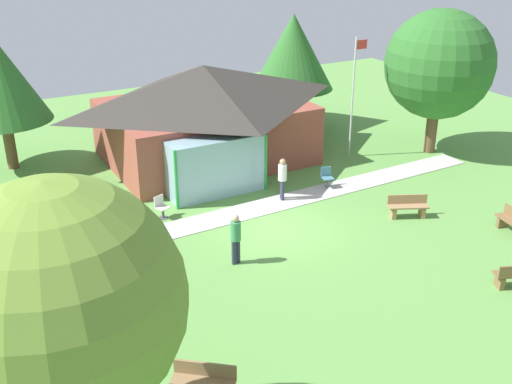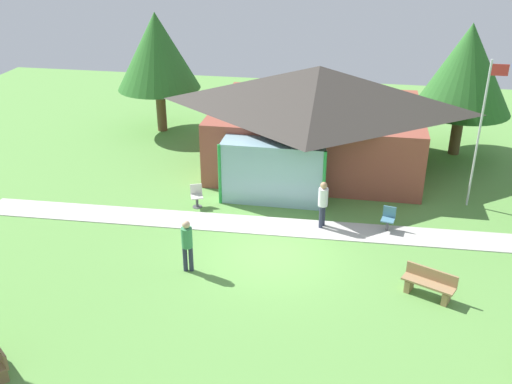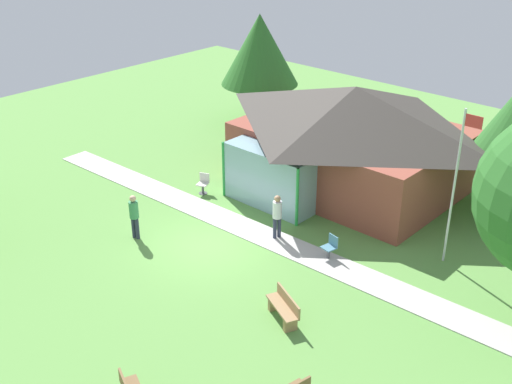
{
  "view_description": "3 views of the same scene",
  "coord_description": "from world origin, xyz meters",
  "px_view_note": "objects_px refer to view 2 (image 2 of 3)",
  "views": [
    {
      "loc": [
        -10.14,
        -16.95,
        10.21
      ],
      "look_at": [
        -0.1,
        1.3,
        0.96
      ],
      "focal_mm": 43.11,
      "sensor_mm": 36.0,
      "label": 1
    },
    {
      "loc": [
        2.36,
        -16.03,
        9.95
      ],
      "look_at": [
        -0.8,
        1.57,
        1.39
      ],
      "focal_mm": 40.64,
      "sensor_mm": 36.0,
      "label": 2
    },
    {
      "loc": [
        14.68,
        -13.64,
        11.89
      ],
      "look_at": [
        0.11,
        2.37,
        1.31
      ],
      "focal_mm": 44.79,
      "sensor_mm": 36.0,
      "label": 3
    }
  ],
  "objects_px": {
    "tree_behind_pavilion_left": "(157,51)",
    "patio_chair_lawn_spare": "(388,220)",
    "bench_mid_right": "(429,284)",
    "tree_behind_pavilion_right": "(467,69)",
    "visitor_on_path": "(323,201)",
    "patio_chair_west": "(197,196)",
    "flagpole": "(481,129)",
    "pavilion": "(316,116)",
    "visitor_strolling_lawn": "(187,242)"
  },
  "relations": [
    {
      "from": "tree_behind_pavilion_left",
      "to": "patio_chair_lawn_spare",
      "type": "bearing_deg",
      "value": -37.89
    },
    {
      "from": "bench_mid_right",
      "to": "patio_chair_lawn_spare",
      "type": "xyz_separation_m",
      "value": [
        -1.05,
        3.75,
        0.01
      ]
    },
    {
      "from": "tree_behind_pavilion_left",
      "to": "tree_behind_pavilion_right",
      "type": "xyz_separation_m",
      "value": [
        14.26,
        -0.7,
        -0.06
      ]
    },
    {
      "from": "bench_mid_right",
      "to": "visitor_on_path",
      "type": "distance_m",
      "value": 4.91
    },
    {
      "from": "patio_chair_lawn_spare",
      "to": "patio_chair_west",
      "type": "distance_m",
      "value": 7.06
    },
    {
      "from": "tree_behind_pavilion_left",
      "to": "tree_behind_pavilion_right",
      "type": "distance_m",
      "value": 14.28
    },
    {
      "from": "patio_chair_west",
      "to": "visitor_on_path",
      "type": "height_order",
      "value": "visitor_on_path"
    },
    {
      "from": "flagpole",
      "to": "tree_behind_pavilion_left",
      "type": "xyz_separation_m",
      "value": [
        -14.13,
        6.1,
        0.95
      ]
    },
    {
      "from": "pavilion",
      "to": "visitor_on_path",
      "type": "distance_m",
      "value": 5.73
    },
    {
      "from": "patio_chair_lawn_spare",
      "to": "patio_chair_west",
      "type": "height_order",
      "value": "same"
    },
    {
      "from": "visitor_strolling_lawn",
      "to": "tree_behind_pavilion_left",
      "type": "distance_m",
      "value": 13.59
    },
    {
      "from": "visitor_on_path",
      "to": "tree_behind_pavilion_right",
      "type": "height_order",
      "value": "tree_behind_pavilion_right"
    },
    {
      "from": "visitor_strolling_lawn",
      "to": "pavilion",
      "type": "bearing_deg",
      "value": -120.73
    },
    {
      "from": "visitor_strolling_lawn",
      "to": "tree_behind_pavilion_right",
      "type": "height_order",
      "value": "tree_behind_pavilion_right"
    },
    {
      "from": "visitor_strolling_lawn",
      "to": "visitor_on_path",
      "type": "distance_m",
      "value": 5.2
    },
    {
      "from": "patio_chair_lawn_spare",
      "to": "visitor_strolling_lawn",
      "type": "distance_m",
      "value": 7.17
    },
    {
      "from": "patio_chair_west",
      "to": "visitor_on_path",
      "type": "relative_size",
      "value": 0.49
    },
    {
      "from": "pavilion",
      "to": "tree_behind_pavilion_left",
      "type": "distance_m",
      "value": 8.84
    },
    {
      "from": "pavilion",
      "to": "patio_chair_west",
      "type": "bearing_deg",
      "value": -130.12
    },
    {
      "from": "patio_chair_west",
      "to": "tree_behind_pavilion_left",
      "type": "bearing_deg",
      "value": -84.26
    },
    {
      "from": "patio_chair_west",
      "to": "visitor_strolling_lawn",
      "type": "height_order",
      "value": "visitor_strolling_lawn"
    },
    {
      "from": "flagpole",
      "to": "bench_mid_right",
      "type": "bearing_deg",
      "value": -107.81
    },
    {
      "from": "patio_chair_west",
      "to": "bench_mid_right",
      "type": "bearing_deg",
      "value": 130.75
    },
    {
      "from": "visitor_strolling_lawn",
      "to": "visitor_on_path",
      "type": "xyz_separation_m",
      "value": [
        3.85,
        3.5,
        0.0
      ]
    },
    {
      "from": "bench_mid_right",
      "to": "visitor_strolling_lawn",
      "type": "distance_m",
      "value": 7.2
    },
    {
      "from": "bench_mid_right",
      "to": "patio_chair_west",
      "type": "relative_size",
      "value": 1.8
    },
    {
      "from": "flagpole",
      "to": "visitor_strolling_lawn",
      "type": "relative_size",
      "value": 3.18
    },
    {
      "from": "bench_mid_right",
      "to": "patio_chair_west",
      "type": "bearing_deg",
      "value": -3.3
    },
    {
      "from": "visitor_strolling_lawn",
      "to": "tree_behind_pavilion_right",
      "type": "distance_m",
      "value": 15.17
    },
    {
      "from": "pavilion",
      "to": "bench_mid_right",
      "type": "distance_m",
      "value": 10.15
    },
    {
      "from": "bench_mid_right",
      "to": "tree_behind_pavilion_left",
      "type": "xyz_separation_m",
      "value": [
        -12.12,
        12.36,
        3.61
      ]
    },
    {
      "from": "patio_chair_west",
      "to": "visitor_strolling_lawn",
      "type": "bearing_deg",
      "value": 81.03
    },
    {
      "from": "tree_behind_pavilion_left",
      "to": "visitor_on_path",
      "type": "bearing_deg",
      "value": -45.03
    },
    {
      "from": "patio_chair_lawn_spare",
      "to": "tree_behind_pavilion_right",
      "type": "height_order",
      "value": "tree_behind_pavilion_right"
    },
    {
      "from": "bench_mid_right",
      "to": "visitor_strolling_lawn",
      "type": "bearing_deg",
      "value": 24.52
    },
    {
      "from": "pavilion",
      "to": "bench_mid_right",
      "type": "height_order",
      "value": "pavilion"
    },
    {
      "from": "bench_mid_right",
      "to": "tree_behind_pavilion_right",
      "type": "height_order",
      "value": "tree_behind_pavilion_right"
    },
    {
      "from": "bench_mid_right",
      "to": "patio_chair_lawn_spare",
      "type": "relative_size",
      "value": 1.8
    },
    {
      "from": "pavilion",
      "to": "patio_chair_lawn_spare",
      "type": "height_order",
      "value": "pavilion"
    },
    {
      "from": "pavilion",
      "to": "tree_behind_pavilion_left",
      "type": "xyz_separation_m",
      "value": [
        -8.03,
        3.26,
        1.74
      ]
    },
    {
      "from": "patio_chair_west",
      "to": "tree_behind_pavilion_left",
      "type": "xyz_separation_m",
      "value": [
        -4.03,
        8.01,
        3.6
      ]
    },
    {
      "from": "patio_chair_west",
      "to": "tree_behind_pavilion_right",
      "type": "xyz_separation_m",
      "value": [
        10.23,
        7.31,
        3.53
      ]
    },
    {
      "from": "pavilion",
      "to": "tree_behind_pavilion_right",
      "type": "bearing_deg",
      "value": 22.36
    },
    {
      "from": "patio_chair_west",
      "to": "pavilion",
      "type": "bearing_deg",
      "value": -151.09
    },
    {
      "from": "visitor_strolling_lawn",
      "to": "flagpole",
      "type": "bearing_deg",
      "value": -157.84
    },
    {
      "from": "pavilion",
      "to": "bench_mid_right",
      "type": "bearing_deg",
      "value": -65.81
    },
    {
      "from": "bench_mid_right",
      "to": "pavilion",
      "type": "bearing_deg",
      "value": -40.83
    },
    {
      "from": "flagpole",
      "to": "tree_behind_pavilion_left",
      "type": "relative_size",
      "value": 0.94
    },
    {
      "from": "patio_chair_west",
      "to": "visitor_on_path",
      "type": "distance_m",
      "value": 4.86
    },
    {
      "from": "flagpole",
      "to": "tree_behind_pavilion_left",
      "type": "height_order",
      "value": "tree_behind_pavilion_left"
    }
  ]
}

